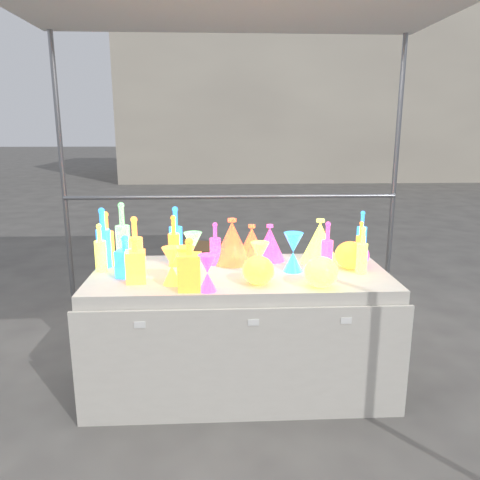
{
  "coord_description": "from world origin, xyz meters",
  "views": [
    {
      "loc": [
        -0.14,
        -2.73,
        1.61
      ],
      "look_at": [
        0.0,
        0.0,
        0.95
      ],
      "focal_mm": 35.0,
      "sensor_mm": 36.0,
      "label": 1
    }
  ],
  "objects_px": {
    "lampshade_0": "(232,241)",
    "bottle_0": "(107,239)",
    "display_table": "(240,329)",
    "globe_0": "(258,272)",
    "cardboard_box_closed": "(199,264)",
    "hourglass_0": "(185,266)",
    "decanter_0": "(135,259)"
  },
  "relations": [
    {
      "from": "lampshade_0",
      "to": "bottle_0",
      "type": "bearing_deg",
      "value": 172.8
    },
    {
      "from": "display_table",
      "to": "globe_0",
      "type": "relative_size",
      "value": 10.17
    },
    {
      "from": "cardboard_box_closed",
      "to": "bottle_0",
      "type": "height_order",
      "value": "bottle_0"
    },
    {
      "from": "hourglass_0",
      "to": "lampshade_0",
      "type": "bearing_deg",
      "value": 56.42
    },
    {
      "from": "display_table",
      "to": "hourglass_0",
      "type": "distance_m",
      "value": 0.62
    },
    {
      "from": "display_table",
      "to": "cardboard_box_closed",
      "type": "distance_m",
      "value": 2.06
    },
    {
      "from": "bottle_0",
      "to": "hourglass_0",
      "type": "relative_size",
      "value": 1.61
    },
    {
      "from": "cardboard_box_closed",
      "to": "decanter_0",
      "type": "height_order",
      "value": "decanter_0"
    },
    {
      "from": "cardboard_box_closed",
      "to": "bottle_0",
      "type": "xyz_separation_m",
      "value": [
        -0.51,
        -1.83,
        0.72
      ]
    },
    {
      "from": "lampshade_0",
      "to": "display_table",
      "type": "bearing_deg",
      "value": -86.03
    },
    {
      "from": "decanter_0",
      "to": "display_table",
      "type": "bearing_deg",
      "value": 7.74
    },
    {
      "from": "bottle_0",
      "to": "cardboard_box_closed",
      "type": "bearing_deg",
      "value": 74.52
    },
    {
      "from": "bottle_0",
      "to": "globe_0",
      "type": "distance_m",
      "value": 1.03
    },
    {
      "from": "hourglass_0",
      "to": "lampshade_0",
      "type": "height_order",
      "value": "lampshade_0"
    },
    {
      "from": "bottle_0",
      "to": "hourglass_0",
      "type": "bearing_deg",
      "value": -37.98
    },
    {
      "from": "decanter_0",
      "to": "lampshade_0",
      "type": "relative_size",
      "value": 0.92
    },
    {
      "from": "bottle_0",
      "to": "lampshade_0",
      "type": "height_order",
      "value": "bottle_0"
    },
    {
      "from": "display_table",
      "to": "hourglass_0",
      "type": "bearing_deg",
      "value": -146.19
    },
    {
      "from": "display_table",
      "to": "lampshade_0",
      "type": "xyz_separation_m",
      "value": [
        -0.04,
        0.2,
        0.52
      ]
    },
    {
      "from": "bottle_0",
      "to": "decanter_0",
      "type": "relative_size",
      "value": 1.29
    },
    {
      "from": "cardboard_box_closed",
      "to": "decanter_0",
      "type": "bearing_deg",
      "value": -77.72
    },
    {
      "from": "cardboard_box_closed",
      "to": "decanter_0",
      "type": "relative_size",
      "value": 2.11
    },
    {
      "from": "cardboard_box_closed",
      "to": "globe_0",
      "type": "distance_m",
      "value": 2.37
    },
    {
      "from": "hourglass_0",
      "to": "lampshade_0",
      "type": "xyz_separation_m",
      "value": [
        0.27,
        0.41,
        0.04
      ]
    },
    {
      "from": "cardboard_box_closed",
      "to": "hourglass_0",
      "type": "height_order",
      "value": "hourglass_0"
    },
    {
      "from": "display_table",
      "to": "globe_0",
      "type": "distance_m",
      "value": 0.51
    },
    {
      "from": "bottle_0",
      "to": "decanter_0",
      "type": "xyz_separation_m",
      "value": [
        0.24,
        -0.35,
        -0.04
      ]
    },
    {
      "from": "lampshade_0",
      "to": "cardboard_box_closed",
      "type": "bearing_deg",
      "value": 91.4
    },
    {
      "from": "decanter_0",
      "to": "hourglass_0",
      "type": "bearing_deg",
      "value": -17.93
    },
    {
      "from": "cardboard_box_closed",
      "to": "bottle_0",
      "type": "relative_size",
      "value": 1.63
    },
    {
      "from": "display_table",
      "to": "bottle_0",
      "type": "relative_size",
      "value": 5.26
    },
    {
      "from": "decanter_0",
      "to": "lampshade_0",
      "type": "bearing_deg",
      "value": 25.81
    }
  ]
}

